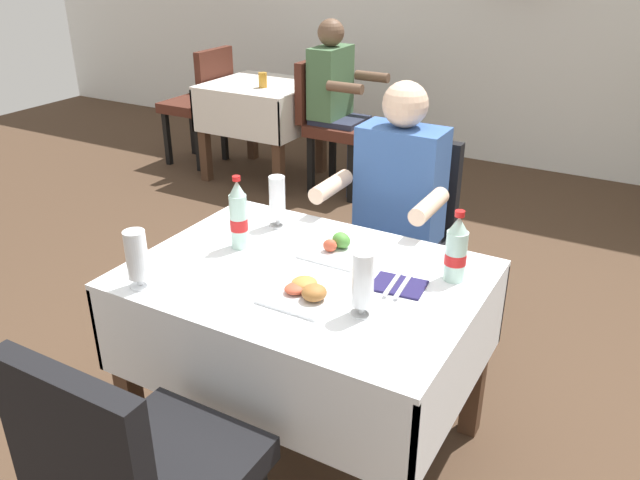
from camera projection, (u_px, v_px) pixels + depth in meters
name	position (u px, v px, depth m)	size (l,w,h in m)	color
ground_plane	(331.00, 430.00, 2.57)	(11.00, 11.00, 0.00)	#473323
main_dining_table	(306.00, 315.00, 2.26)	(1.17, 0.87, 0.75)	white
chair_far_diner_seat	(399.00, 235.00, 2.92)	(0.44, 0.50, 0.97)	black
chair_near_camera_side	(139.00, 474.00, 1.63)	(0.44, 0.50, 0.97)	black
seated_diner_far	(394.00, 212.00, 2.76)	(0.50, 0.46, 1.26)	#282D42
plate_near_camera	(305.00, 291.00, 2.03)	(0.22, 0.22, 0.06)	white
plate_far_diner	(338.00, 247.00, 2.32)	(0.22, 0.22, 0.07)	white
beer_glass_left	(137.00, 259.00, 2.06)	(0.07, 0.07, 0.20)	white
beer_glass_middle	(363.00, 282.00, 1.90)	(0.07, 0.07, 0.21)	white
beer_glass_right	(277.00, 200.00, 2.49)	(0.07, 0.07, 0.21)	white
cola_bottle_primary	(456.00, 250.00, 2.10)	(0.07, 0.07, 0.25)	silver
cola_bottle_secondary	(239.00, 217.00, 2.31)	(0.07, 0.07, 0.28)	silver
napkin_cutlery_set	(399.00, 285.00, 2.10)	(0.18, 0.19, 0.01)	#231E4C
background_dining_table	(263.00, 109.00, 5.04)	(0.81, 0.76, 0.75)	white
background_chair_left	(201.00, 99.00, 5.31)	(0.50, 0.44, 0.97)	#4C2319
background_chair_right	(331.00, 118.00, 4.76)	(0.50, 0.44, 0.97)	#4C2319
background_patron	(337.00, 98.00, 4.67)	(0.46, 0.50, 1.26)	#282D42
background_table_tumbler	(263.00, 80.00, 4.80)	(0.06, 0.06, 0.11)	#C68928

